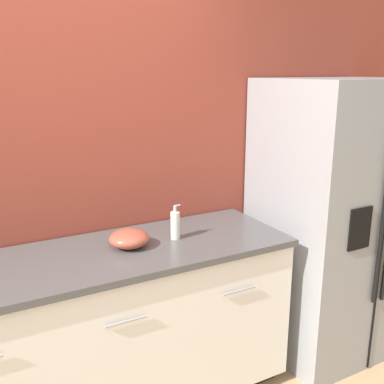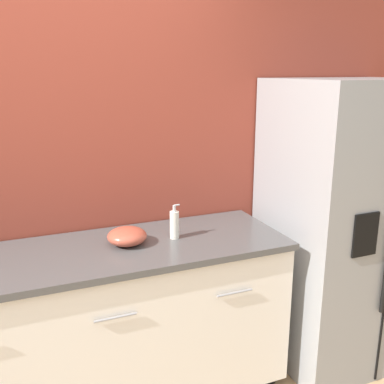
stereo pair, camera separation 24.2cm
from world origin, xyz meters
TOP-DOWN VIEW (x-y plane):
  - wall_back at (0.00, 1.30)m, footprint 10.00×0.05m
  - counter_unit at (0.06, 0.96)m, footprint 2.61×0.64m
  - refrigerator at (1.90, 0.89)m, footprint 0.89×0.78m
  - soap_dispenser at (0.78, 0.96)m, footprint 0.06×0.05m
  - mixing_bowl at (0.52, 0.97)m, footprint 0.21×0.21m

SIDE VIEW (x-z plane):
  - counter_unit at x=0.06m, z-range 0.01..0.94m
  - refrigerator at x=1.90m, z-range 0.00..1.77m
  - mixing_bowl at x=0.52m, z-range 0.93..1.02m
  - soap_dispenser at x=0.78m, z-range 0.91..1.10m
  - wall_back at x=0.00m, z-range 0.00..2.60m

